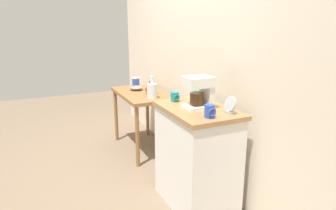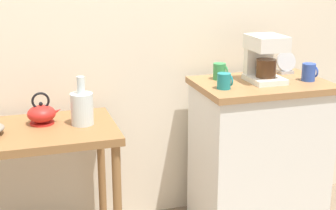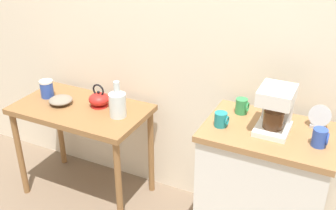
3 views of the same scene
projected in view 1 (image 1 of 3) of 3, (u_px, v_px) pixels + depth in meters
name	position (u px, v px, depth m)	size (l,w,h in m)	color
ground_plane	(166.00, 167.00, 3.37)	(8.00, 8.00, 0.00)	#7A6651
back_wall	(200.00, 38.00, 3.04)	(4.40, 0.10, 2.80)	beige
wooden_table	(143.00, 100.00, 3.70)	(0.94, 0.53, 0.73)	olive
kitchen_counter	(196.00, 157.00, 2.60)	(0.73, 0.51, 0.88)	white
bowl_stoneware	(136.00, 88.00, 3.79)	(0.17, 0.17, 0.05)	gray
teakettle	(151.00, 89.00, 3.59)	(0.18, 0.14, 0.17)	red
glass_carafe_vase	(152.00, 90.00, 3.38)	(0.11, 0.11, 0.25)	silver
canister_enamel	(136.00, 82.00, 3.94)	(0.10, 0.10, 0.13)	#2D4CAD
coffee_maker	(200.00, 91.00, 2.44)	(0.18, 0.22, 0.26)	white
mug_dark_teal	(175.00, 97.00, 2.67)	(0.08, 0.07, 0.08)	teal
mug_blue	(210.00, 111.00, 2.22)	(0.08, 0.07, 0.10)	#2D4CAD
mug_tall_green	(198.00, 95.00, 2.70)	(0.08, 0.07, 0.09)	#338C4C
table_clock	(230.00, 106.00, 2.33)	(0.12, 0.06, 0.13)	#B2B5BA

